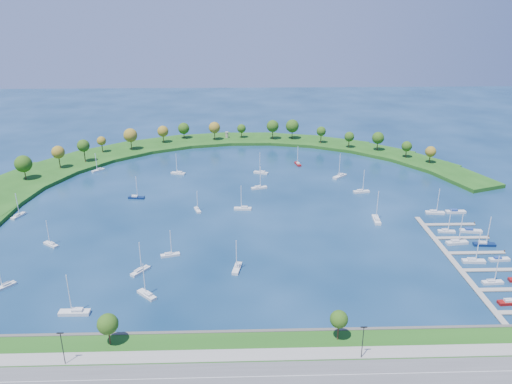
{
  "coord_description": "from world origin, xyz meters",
  "views": [
    {
      "loc": [
        -2.13,
        -222.6,
        92.24
      ],
      "look_at": [
        5.0,
        5.0,
        4.0
      ],
      "focal_mm": 34.44,
      "sensor_mm": 36.0,
      "label": 1
    }
  ],
  "objects_px": {
    "moored_boat_7": "(98,170)",
    "docked_boat_8": "(446,230)",
    "harbor_tower": "(227,135)",
    "dock_system": "(472,261)",
    "docked_boat_5": "(499,259)",
    "moored_boat_11": "(259,187)",
    "docked_boat_2": "(493,281)",
    "moored_boat_4": "(18,215)",
    "moored_boat_5": "(4,286)",
    "docked_boat_7": "(484,244)",
    "moored_boat_12": "(243,208)",
    "moored_boat_3": "(237,267)",
    "docked_boat_0": "(511,301)",
    "docked_boat_4": "(474,260)",
    "moored_boat_1": "(376,219)",
    "moored_boat_6": "(298,163)",
    "moored_boat_8": "(136,197)",
    "moored_boat_17": "(147,294)",
    "moored_boat_10": "(361,191)",
    "moored_boat_15": "(51,244)",
    "docked_boat_11": "(455,212)",
    "moored_boat_13": "(197,209)",
    "docked_boat_10": "(435,212)",
    "moored_boat_0": "(178,173)",
    "moored_boat_16": "(140,270)",
    "moored_boat_14": "(340,176)",
    "docked_boat_9": "(471,231)",
    "moored_boat_18": "(261,172)",
    "moored_boat_2": "(75,311)",
    "moored_boat_9": "(170,254)"
  },
  "relations": [
    {
      "from": "moored_boat_7",
      "to": "docked_boat_8",
      "type": "bearing_deg",
      "value": 106.16
    },
    {
      "from": "harbor_tower",
      "to": "dock_system",
      "type": "bearing_deg",
      "value": -61.44
    },
    {
      "from": "harbor_tower",
      "to": "docked_boat_5",
      "type": "relative_size",
      "value": 0.53
    },
    {
      "from": "moored_boat_7",
      "to": "docked_boat_8",
      "type": "height_order",
      "value": "moored_boat_7"
    },
    {
      "from": "moored_boat_11",
      "to": "docked_boat_2",
      "type": "relative_size",
      "value": 1.14
    },
    {
      "from": "moored_boat_4",
      "to": "moored_boat_5",
      "type": "bearing_deg",
      "value": -142.43
    },
    {
      "from": "docked_boat_7",
      "to": "docked_boat_2",
      "type": "bearing_deg",
      "value": -105.58
    },
    {
      "from": "moored_boat_12",
      "to": "moored_boat_7",
      "type": "bearing_deg",
      "value": -31.42
    },
    {
      "from": "moored_boat_3",
      "to": "moored_boat_4",
      "type": "relative_size",
      "value": 1.09
    },
    {
      "from": "docked_boat_0",
      "to": "docked_boat_7",
      "type": "relative_size",
      "value": 0.98
    },
    {
      "from": "moored_boat_7",
      "to": "docked_boat_4",
      "type": "xyz_separation_m",
      "value": [
        171.44,
        -113.35,
        0.04
      ]
    },
    {
      "from": "moored_boat_1",
      "to": "moored_boat_6",
      "type": "xyz_separation_m",
      "value": [
        -26.35,
        83.15,
        -0.09
      ]
    },
    {
      "from": "moored_boat_12",
      "to": "docked_boat_7",
      "type": "height_order",
      "value": "docked_boat_7"
    },
    {
      "from": "moored_boat_4",
      "to": "moored_boat_8",
      "type": "relative_size",
      "value": 0.96
    },
    {
      "from": "moored_boat_6",
      "to": "docked_boat_4",
      "type": "height_order",
      "value": "docked_boat_4"
    },
    {
      "from": "moored_boat_1",
      "to": "moored_boat_17",
      "type": "height_order",
      "value": "moored_boat_1"
    },
    {
      "from": "moored_boat_1",
      "to": "docked_boat_5",
      "type": "xyz_separation_m",
      "value": [
        37.49,
        -37.41,
        -0.39
      ]
    },
    {
      "from": "moored_boat_10",
      "to": "moored_boat_15",
      "type": "bearing_deg",
      "value": -166.67
    },
    {
      "from": "docked_boat_11",
      "to": "moored_boat_3",
      "type": "bearing_deg",
      "value": -153.59
    },
    {
      "from": "moored_boat_13",
      "to": "docked_boat_10",
      "type": "bearing_deg",
      "value": 68.48
    },
    {
      "from": "moored_boat_7",
      "to": "docked_boat_7",
      "type": "height_order",
      "value": "docked_boat_7"
    },
    {
      "from": "moored_boat_11",
      "to": "docked_boat_0",
      "type": "height_order",
      "value": "docked_boat_0"
    },
    {
      "from": "moored_boat_0",
      "to": "moored_boat_4",
      "type": "xyz_separation_m",
      "value": [
        -66.58,
        -58.14,
        -0.02
      ]
    },
    {
      "from": "harbor_tower",
      "to": "moored_boat_10",
      "type": "relative_size",
      "value": 0.34
    },
    {
      "from": "moored_boat_5",
      "to": "docked_boat_4",
      "type": "bearing_deg",
      "value": 133.65
    },
    {
      "from": "harbor_tower",
      "to": "docked_boat_7",
      "type": "distance_m",
      "value": 198.26
    },
    {
      "from": "moored_boat_16",
      "to": "moored_boat_17",
      "type": "relative_size",
      "value": 0.99
    },
    {
      "from": "moored_boat_5",
      "to": "moored_boat_15",
      "type": "xyz_separation_m",
      "value": [
        4.7,
        31.55,
        -0.02
      ]
    },
    {
      "from": "moored_boat_7",
      "to": "moored_boat_14",
      "type": "distance_m",
      "value": 140.07
    },
    {
      "from": "moored_boat_16",
      "to": "docked_boat_0",
      "type": "xyz_separation_m",
      "value": [
        125.06,
        -23.89,
        0.01
      ]
    },
    {
      "from": "moored_boat_15",
      "to": "docked_boat_2",
      "type": "relative_size",
      "value": 1.01
    },
    {
      "from": "moored_boat_15",
      "to": "docked_boat_11",
      "type": "distance_m",
      "value": 179.76
    },
    {
      "from": "docked_boat_7",
      "to": "docked_boat_9",
      "type": "bearing_deg",
      "value": 94.82
    },
    {
      "from": "harbor_tower",
      "to": "moored_boat_8",
      "type": "height_order",
      "value": "moored_boat_8"
    },
    {
      "from": "moored_boat_6",
      "to": "docked_boat_7",
      "type": "xyz_separation_m",
      "value": [
        63.86,
        -108.2,
        0.04
      ]
    },
    {
      "from": "docked_boat_4",
      "to": "docked_boat_10",
      "type": "bearing_deg",
      "value": 90.58
    },
    {
      "from": "moored_boat_18",
      "to": "moored_boat_3",
      "type": "bearing_deg",
      "value": 105.86
    },
    {
      "from": "moored_boat_7",
      "to": "docked_boat_8",
      "type": "relative_size",
      "value": 1.05
    },
    {
      "from": "moored_boat_3",
      "to": "moored_boat_5",
      "type": "xyz_separation_m",
      "value": [
        -80.32,
        -10.09,
        -0.02
      ]
    },
    {
      "from": "moored_boat_8",
      "to": "moored_boat_12",
      "type": "distance_m",
      "value": 55.89
    },
    {
      "from": "moored_boat_2",
      "to": "docked_boat_7",
      "type": "relative_size",
      "value": 1.11
    },
    {
      "from": "moored_boat_1",
      "to": "moored_boat_17",
      "type": "relative_size",
      "value": 1.18
    },
    {
      "from": "docked_boat_2",
      "to": "docked_boat_10",
      "type": "xyz_separation_m",
      "value": [
        2.38,
        60.89,
        0.05
      ]
    },
    {
      "from": "moored_boat_5",
      "to": "docked_boat_5",
      "type": "relative_size",
      "value": 1.46
    },
    {
      "from": "moored_boat_3",
      "to": "moored_boat_9",
      "type": "distance_m",
      "value": 28.42
    },
    {
      "from": "moored_boat_5",
      "to": "moored_boat_6",
      "type": "bearing_deg",
      "value": 178.43
    },
    {
      "from": "moored_boat_3",
      "to": "docked_boat_2",
      "type": "bearing_deg",
      "value": 92.89
    },
    {
      "from": "moored_boat_1",
      "to": "moored_boat_6",
      "type": "height_order",
      "value": "moored_boat_1"
    },
    {
      "from": "moored_boat_3",
      "to": "docked_boat_2",
      "type": "height_order",
      "value": "moored_boat_3"
    },
    {
      "from": "docked_boat_9",
      "to": "docked_boat_5",
      "type": "bearing_deg",
      "value": -82.44
    }
  ]
}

